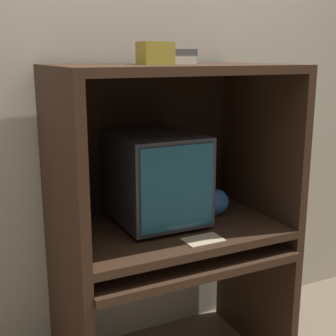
{
  "coord_description": "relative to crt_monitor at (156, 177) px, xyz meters",
  "views": [
    {
      "loc": [
        -0.91,
        -1.49,
        1.51
      ],
      "look_at": [
        -0.01,
        0.33,
        1.02
      ],
      "focal_mm": 50.0,
      "sensor_mm": 36.0,
      "label": 1
    }
  ],
  "objects": [
    {
      "name": "mouse",
      "position": [
        0.29,
        -0.21,
        -0.3
      ],
      "size": [
        0.06,
        0.04,
        0.03
      ],
      "color": "#B7B7B7",
      "rests_on": "desk_base"
    },
    {
      "name": "snack_bag",
      "position": [
        0.28,
        -0.04,
        -0.15
      ],
      "size": [
        0.16,
        0.12,
        0.13
      ],
      "color": "#336BB7",
      "rests_on": "desk_monitor_shelf"
    },
    {
      "name": "crt_monitor",
      "position": [
        0.0,
        0.0,
        0.0
      ],
      "size": [
        0.37,
        0.43,
        0.42
      ],
      "color": "#333338",
      "rests_on": "desk_monitor_shelf"
    },
    {
      "name": "keyboard",
      "position": [
        0.0,
        -0.19,
        -0.3
      ],
      "size": [
        0.45,
        0.16,
        0.03
      ],
      "color": "black",
      "rests_on": "desk_base"
    },
    {
      "name": "storage_box",
      "position": [
        -0.02,
        -0.03,
        0.55
      ],
      "size": [
        0.13,
        0.11,
        0.09
      ],
      "color": "gold",
      "rests_on": "hutch_upper"
    },
    {
      "name": "book_stack",
      "position": [
        0.07,
        0.02,
        0.54
      ],
      "size": [
        0.21,
        0.14,
        0.06
      ],
      "color": "beige",
      "rests_on": "hutch_upper"
    },
    {
      "name": "desk_monitor_shelf",
      "position": [
        0.04,
        -0.06,
        -0.24
      ],
      "size": [
        1.02,
        0.66,
        0.1
      ],
      "color": "#382316",
      "rests_on": "desk_base"
    },
    {
      "name": "paper_card",
      "position": [
        0.08,
        -0.29,
        -0.21
      ],
      "size": [
        0.17,
        0.11,
        0.0
      ],
      "color": "#CCB28C",
      "rests_on": "desk_monitor_shelf"
    },
    {
      "name": "hutch_upper",
      "position": [
        0.04,
        -0.02,
        0.26
      ],
      "size": [
        1.02,
        0.66,
        0.72
      ],
      "color": "#382316",
      "rests_on": "desk_monitor_shelf"
    },
    {
      "name": "desk_base",
      "position": [
        0.04,
        -0.1,
        -0.55
      ],
      "size": [
        1.02,
        0.68,
        0.66
      ],
      "color": "#382316",
      "rests_on": "ground_plane"
    },
    {
      "name": "wall_back",
      "position": [
        0.04,
        0.33,
        0.33
      ],
      "size": [
        6.0,
        0.06,
        2.6
      ],
      "color": "beige",
      "rests_on": "ground_plane"
    }
  ]
}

